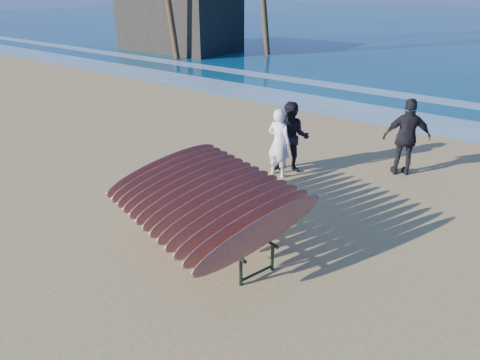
{
  "coord_description": "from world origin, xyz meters",
  "views": [
    {
      "loc": [
        4.47,
        -5.03,
        4.33
      ],
      "look_at": [
        0.0,
        0.8,
        0.95
      ],
      "focal_mm": 32.0,
      "sensor_mm": 36.0,
      "label": 1
    }
  ],
  "objects_px": {
    "person_dark_b": "(407,137)",
    "building": "(178,23)",
    "surfboard_rack": "(205,197)",
    "person_white": "(279,143)",
    "person_dark_a": "(292,138)"
  },
  "relations": [
    {
      "from": "surfboard_rack",
      "to": "person_dark_b",
      "type": "distance_m",
      "value": 5.54
    },
    {
      "from": "surfboard_rack",
      "to": "person_dark_b",
      "type": "bearing_deg",
      "value": 85.36
    },
    {
      "from": "person_dark_b",
      "to": "building",
      "type": "height_order",
      "value": "building"
    },
    {
      "from": "person_white",
      "to": "person_dark_a",
      "type": "height_order",
      "value": "person_dark_a"
    },
    {
      "from": "surfboard_rack",
      "to": "building",
      "type": "bearing_deg",
      "value": 151.02
    },
    {
      "from": "person_white",
      "to": "building",
      "type": "bearing_deg",
      "value": -37.63
    },
    {
      "from": "person_dark_a",
      "to": "surfboard_rack",
      "type": "bearing_deg",
      "value": -109.1
    },
    {
      "from": "person_white",
      "to": "person_dark_a",
      "type": "relative_size",
      "value": 0.95
    },
    {
      "from": "person_dark_b",
      "to": "building",
      "type": "distance_m",
      "value": 23.5
    },
    {
      "from": "person_dark_a",
      "to": "person_dark_b",
      "type": "height_order",
      "value": "person_dark_b"
    },
    {
      "from": "person_white",
      "to": "building",
      "type": "distance_m",
      "value": 22.7
    },
    {
      "from": "person_dark_b",
      "to": "building",
      "type": "relative_size",
      "value": 0.23
    },
    {
      "from": "person_dark_b",
      "to": "surfboard_rack",
      "type": "bearing_deg",
      "value": 39.62
    },
    {
      "from": "surfboard_rack",
      "to": "building",
      "type": "distance_m",
      "value": 25.24
    },
    {
      "from": "surfboard_rack",
      "to": "building",
      "type": "height_order",
      "value": "building"
    }
  ]
}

